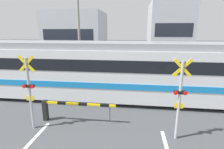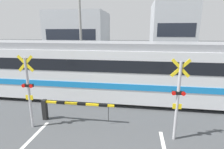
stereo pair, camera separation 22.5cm
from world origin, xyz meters
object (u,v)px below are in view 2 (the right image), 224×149
crossing_barrier_near (62,107)px  crossing_barrier_far (143,77)px  commuter_train (94,69)px  crossing_signal_left (29,89)px  crossing_signal_right (178,97)px

crossing_barrier_near → crossing_barrier_far: same height
commuter_train → crossing_signal_left: size_ratio=5.86×
commuter_train → crossing_signal_left: commuter_train is taller
commuter_train → crossing_barrier_near: commuter_train is taller
crossing_barrier_far → crossing_signal_left: 8.41m
crossing_barrier_far → crossing_signal_left: (-4.88, -6.77, 1.05)m
crossing_signal_left → commuter_train: bearing=65.3°
commuter_train → crossing_barrier_near: 3.46m
crossing_barrier_near → crossing_signal_right: size_ratio=1.08×
commuter_train → crossing_signal_left: (-1.79, -3.89, -0.10)m
crossing_barrier_far → commuter_train: bearing=-137.1°
crossing_barrier_near → crossing_signal_right: 5.04m
crossing_barrier_near → crossing_barrier_far: bearing=57.8°
crossing_signal_left → crossing_barrier_near: bearing=34.0°
crossing_barrier_near → crossing_signal_right: crossing_signal_right is taller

